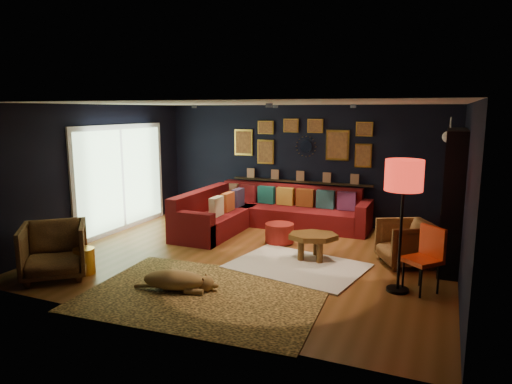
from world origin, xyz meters
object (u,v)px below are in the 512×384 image
at_px(gold_stool, 84,261).
at_px(orange_chair, 426,254).
at_px(pouf, 279,233).
at_px(dog, 174,276).
at_px(armchair_left, 54,248).
at_px(sectional, 260,214).
at_px(armchair_right, 406,241).
at_px(floor_lamp, 404,180).
at_px(coffee_table, 313,239).

xyz_separation_m(gold_stool, orange_chair, (4.88, 1.32, 0.34)).
height_order(pouf, dog, dog).
relative_size(armchair_left, gold_stool, 2.30).
distance_m(sectional, armchair_right, 3.29).
relative_size(sectional, dog, 2.83).
xyz_separation_m(sectional, floor_lamp, (3.08, -2.41, 1.24)).
height_order(armchair_right, floor_lamp, floor_lamp).
bearing_deg(armchair_right, floor_lamp, -27.35).
relative_size(armchair_left, armchair_right, 1.15).
height_order(sectional, gold_stool, sectional).
height_order(orange_chair, floor_lamp, floor_lamp).
height_order(sectional, armchair_right, sectional).
bearing_deg(dog, sectional, 79.11).
xyz_separation_m(coffee_table, pouf, (-0.85, 0.70, -0.16)).
bearing_deg(floor_lamp, pouf, 146.56).
relative_size(coffee_table, pouf, 1.89).
distance_m(floor_lamp, dog, 3.41).
bearing_deg(floor_lamp, sectional, 141.95).
distance_m(armchair_right, floor_lamp, 1.67).
distance_m(pouf, gold_stool, 3.49).
distance_m(coffee_table, pouf, 1.11).
xyz_separation_m(coffee_table, dog, (-1.42, -2.03, -0.16)).
relative_size(pouf, armchair_left, 0.59).
bearing_deg(armchair_left, armchair_right, -11.86).
xyz_separation_m(coffee_table, armchair_left, (-3.36, -2.28, 0.09)).
relative_size(coffee_table, armchair_left, 1.12).
relative_size(armchair_left, floor_lamp, 0.50).
distance_m(sectional, armchair_left, 4.24).
relative_size(sectional, gold_stool, 8.54).
bearing_deg(dog, pouf, 64.21).
bearing_deg(sectional, floor_lamp, -38.05).
bearing_deg(gold_stool, sectional, 67.73).
height_order(armchair_right, orange_chair, orange_chair).
distance_m(pouf, orange_chair, 3.00).
distance_m(armchair_left, dog, 1.97).
bearing_deg(coffee_table, floor_lamp, -29.50).
height_order(pouf, floor_lamp, floor_lamp).
relative_size(floor_lamp, dog, 1.53).
xyz_separation_m(sectional, armchair_right, (3.06, -1.21, 0.08)).
xyz_separation_m(sectional, dog, (0.19, -3.61, -0.11)).
xyz_separation_m(pouf, armchair_right, (2.30, -0.33, 0.19)).
relative_size(pouf, floor_lamp, 0.29).
relative_size(orange_chair, floor_lamp, 0.50).
relative_size(gold_stool, orange_chair, 0.44).
bearing_deg(orange_chair, floor_lamp, -114.08).
xyz_separation_m(sectional, gold_stool, (-1.46, -3.57, -0.12)).
height_order(sectional, floor_lamp, floor_lamp).
bearing_deg(coffee_table, armchair_left, -145.90).
relative_size(coffee_table, armchair_right, 1.28).
xyz_separation_m(armchair_right, dog, (-2.87, -2.40, -0.19)).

